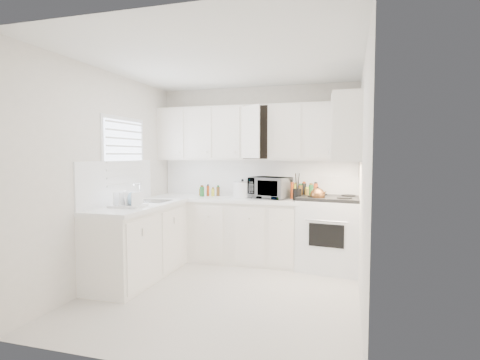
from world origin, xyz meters
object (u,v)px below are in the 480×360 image
at_px(stove, 331,223).
at_px(rice_cooker, 242,188).
at_px(microwave, 270,185).
at_px(utensil_crock, 297,186).
at_px(tea_kettle, 318,194).
at_px(dish_rack, 128,198).

relative_size(stove, rice_cooker, 4.81).
bearing_deg(microwave, utensil_crock, -2.55).
relative_size(tea_kettle, microwave, 0.44).
relative_size(tea_kettle, utensil_crock, 0.63).
bearing_deg(tea_kettle, utensil_crock, -171.15).
height_order(rice_cooker, dish_rack, rice_cooker).
height_order(microwave, rice_cooker, microwave).
xyz_separation_m(stove, utensil_crock, (-0.46, -0.08, 0.50)).
bearing_deg(stove, microwave, -176.49).
bearing_deg(dish_rack, stove, 26.51).
xyz_separation_m(tea_kettle, dish_rack, (-2.15, -1.16, 0.00)).
bearing_deg(tea_kettle, dish_rack, -127.48).
xyz_separation_m(microwave, rice_cooker, (-0.42, 0.02, -0.05)).
bearing_deg(dish_rack, microwave, 40.62).
bearing_deg(rice_cooker, dish_rack, -136.85).
distance_m(stove, dish_rack, 2.71).
relative_size(tea_kettle, rice_cooker, 0.91).
bearing_deg(utensil_crock, stove, 10.01).
bearing_deg(tea_kettle, rice_cooker, -168.22).
xyz_separation_m(rice_cooker, utensil_crock, (0.83, -0.17, 0.06)).
distance_m(stove, utensil_crock, 0.69).
xyz_separation_m(utensil_crock, dish_rack, (-1.87, -1.24, -0.09)).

